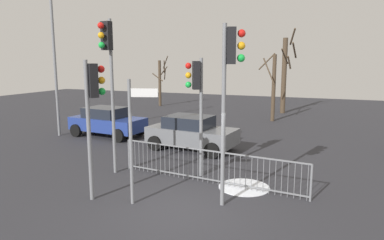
{
  "coord_description": "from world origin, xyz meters",
  "views": [
    {
      "loc": [
        3.4,
        -7.79,
        3.82
      ],
      "look_at": [
        -0.87,
        2.97,
        1.84
      ],
      "focal_mm": 32.65,
      "sensor_mm": 36.0,
      "label": 1
    }
  ],
  "objects_px": {
    "traffic_light_mid_right": "(108,62)",
    "street_lamp": "(53,38)",
    "traffic_light_rear_right": "(230,75)",
    "traffic_light_mid_left": "(93,98)",
    "bare_tree_centre": "(285,74)",
    "car_blue_far": "(107,121)",
    "traffic_light_rear_left": "(197,91)",
    "direction_sign_post": "(133,136)",
    "bare_tree_right": "(160,81)",
    "bare_tree_left": "(274,85)",
    "car_grey_mid": "(191,132)"
  },
  "relations": [
    {
      "from": "traffic_light_mid_right",
      "to": "bare_tree_right",
      "type": "bearing_deg",
      "value": -61.06
    },
    {
      "from": "traffic_light_mid_right",
      "to": "traffic_light_mid_left",
      "type": "distance_m",
      "value": 2.36
    },
    {
      "from": "car_blue_far",
      "to": "street_lamp",
      "type": "height_order",
      "value": "street_lamp"
    },
    {
      "from": "traffic_light_mid_right",
      "to": "direction_sign_post",
      "type": "bearing_deg",
      "value": 143.7
    },
    {
      "from": "bare_tree_right",
      "to": "traffic_light_mid_left",
      "type": "bearing_deg",
      "value": -68.31
    },
    {
      "from": "traffic_light_rear_left",
      "to": "bare_tree_right",
      "type": "xyz_separation_m",
      "value": [
        -9.38,
        15.98,
        -0.76
      ]
    },
    {
      "from": "street_lamp",
      "to": "bare_tree_centre",
      "type": "relative_size",
      "value": 1.36
    },
    {
      "from": "traffic_light_rear_left",
      "to": "car_grey_mid",
      "type": "distance_m",
      "value": 4.1
    },
    {
      "from": "direction_sign_post",
      "to": "bare_tree_right",
      "type": "relative_size",
      "value": 0.8
    },
    {
      "from": "traffic_light_rear_right",
      "to": "traffic_light_rear_left",
      "type": "relative_size",
      "value": 1.21
    },
    {
      "from": "bare_tree_left",
      "to": "bare_tree_centre",
      "type": "xyz_separation_m",
      "value": [
        0.19,
        3.81,
        0.58
      ]
    },
    {
      "from": "traffic_light_rear_left",
      "to": "car_blue_far",
      "type": "height_order",
      "value": "traffic_light_rear_left"
    },
    {
      "from": "traffic_light_mid_right",
      "to": "car_blue_far",
      "type": "xyz_separation_m",
      "value": [
        -3.72,
        5.01,
        -2.99
      ]
    },
    {
      "from": "traffic_light_mid_right",
      "to": "bare_tree_left",
      "type": "xyz_separation_m",
      "value": [
        3.42,
        12.64,
        -1.46
      ]
    },
    {
      "from": "bare_tree_left",
      "to": "bare_tree_centre",
      "type": "height_order",
      "value": "bare_tree_centre"
    },
    {
      "from": "traffic_light_rear_right",
      "to": "traffic_light_mid_left",
      "type": "height_order",
      "value": "traffic_light_rear_right"
    },
    {
      "from": "bare_tree_left",
      "to": "bare_tree_right",
      "type": "height_order",
      "value": "bare_tree_left"
    },
    {
      "from": "traffic_light_rear_right",
      "to": "street_lamp",
      "type": "distance_m",
      "value": 11.85
    },
    {
      "from": "traffic_light_mid_right",
      "to": "car_blue_far",
      "type": "height_order",
      "value": "traffic_light_mid_right"
    },
    {
      "from": "direction_sign_post",
      "to": "bare_tree_right",
      "type": "bearing_deg",
      "value": 97.88
    },
    {
      "from": "bare_tree_centre",
      "to": "traffic_light_rear_left",
      "type": "bearing_deg",
      "value": -93.14
    },
    {
      "from": "bare_tree_centre",
      "to": "street_lamp",
      "type": "bearing_deg",
      "value": -128.48
    },
    {
      "from": "traffic_light_rear_right",
      "to": "bare_tree_left",
      "type": "xyz_separation_m",
      "value": [
        -0.96,
        13.74,
        -1.17
      ]
    },
    {
      "from": "traffic_light_mid_left",
      "to": "car_grey_mid",
      "type": "distance_m",
      "value": 6.37
    },
    {
      "from": "direction_sign_post",
      "to": "bare_tree_right",
      "type": "xyz_separation_m",
      "value": [
        -8.65,
        18.74,
        0.23
      ]
    },
    {
      "from": "traffic_light_rear_left",
      "to": "direction_sign_post",
      "type": "height_order",
      "value": "traffic_light_rear_left"
    },
    {
      "from": "direction_sign_post",
      "to": "traffic_light_rear_right",
      "type": "bearing_deg",
      "value": 2.73
    },
    {
      "from": "traffic_light_mid_right",
      "to": "traffic_light_mid_left",
      "type": "relative_size",
      "value": 1.34
    },
    {
      "from": "traffic_light_mid_left",
      "to": "bare_tree_centre",
      "type": "relative_size",
      "value": 0.63
    },
    {
      "from": "direction_sign_post",
      "to": "bare_tree_centre",
      "type": "relative_size",
      "value": 0.55
    },
    {
      "from": "traffic_light_mid_right",
      "to": "bare_tree_left",
      "type": "relative_size",
      "value": 1.14
    },
    {
      "from": "traffic_light_mid_right",
      "to": "car_blue_far",
      "type": "relative_size",
      "value": 1.31
    },
    {
      "from": "traffic_light_mid_right",
      "to": "traffic_light_rear_right",
      "type": "height_order",
      "value": "traffic_light_mid_right"
    },
    {
      "from": "bare_tree_right",
      "to": "car_grey_mid",
      "type": "bearing_deg",
      "value": -58.23
    },
    {
      "from": "traffic_light_mid_left",
      "to": "car_grey_mid",
      "type": "xyz_separation_m",
      "value": [
        0.44,
        6.02,
        -2.05
      ]
    },
    {
      "from": "bare_tree_left",
      "to": "direction_sign_post",
      "type": "bearing_deg",
      "value": -95.46
    },
    {
      "from": "traffic_light_mid_right",
      "to": "bare_tree_right",
      "type": "xyz_separation_m",
      "value": [
        -6.62,
        16.8,
        -1.65
      ]
    },
    {
      "from": "traffic_light_mid_right",
      "to": "bare_tree_centre",
      "type": "xyz_separation_m",
      "value": [
        3.61,
        16.45,
        -0.88
      ]
    },
    {
      "from": "traffic_light_mid_right",
      "to": "direction_sign_post",
      "type": "distance_m",
      "value": 3.38
    },
    {
      "from": "traffic_light_mid_left",
      "to": "bare_tree_right",
      "type": "bearing_deg",
      "value": 144.7
    },
    {
      "from": "bare_tree_left",
      "to": "bare_tree_centre",
      "type": "bearing_deg",
      "value": 87.09
    },
    {
      "from": "direction_sign_post",
      "to": "car_grey_mid",
      "type": "bearing_deg",
      "value": 80.12
    },
    {
      "from": "traffic_light_mid_right",
      "to": "street_lamp",
      "type": "height_order",
      "value": "street_lamp"
    },
    {
      "from": "bare_tree_centre",
      "to": "traffic_light_mid_left",
      "type": "bearing_deg",
      "value": -98.51
    },
    {
      "from": "car_grey_mid",
      "to": "street_lamp",
      "type": "relative_size",
      "value": 0.48
    },
    {
      "from": "direction_sign_post",
      "to": "bare_tree_left",
      "type": "bearing_deg",
      "value": 67.64
    },
    {
      "from": "traffic_light_rear_right",
      "to": "car_blue_far",
      "type": "distance_m",
      "value": 10.5
    },
    {
      "from": "traffic_light_rear_right",
      "to": "car_blue_far",
      "type": "bearing_deg",
      "value": -146.31
    },
    {
      "from": "traffic_light_rear_left",
      "to": "bare_tree_centre",
      "type": "bearing_deg",
      "value": -31.74
    },
    {
      "from": "street_lamp",
      "to": "car_blue_far",
      "type": "bearing_deg",
      "value": 18.57
    }
  ]
}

